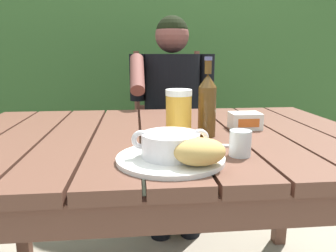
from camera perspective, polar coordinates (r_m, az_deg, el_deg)
dining_table at (r=1.17m, az=-0.85°, el=-5.16°), size 1.43×0.97×0.75m
hedge_backdrop at (r=2.92m, az=-2.53°, el=14.04°), size 3.88×0.94×2.61m
chair_near_diner at (r=2.11m, az=0.18°, el=-1.85°), size 0.44×0.46×1.04m
person_eating at (r=1.87m, az=0.74°, el=3.37°), size 0.48×0.47×1.23m
serving_plate at (r=0.85m, az=0.44°, el=-5.71°), size 0.28×0.28×0.01m
soup_bowl at (r=0.84m, az=0.45°, el=-3.19°), size 0.20×0.15×0.07m
bread_roll at (r=0.78m, az=5.59°, el=-4.50°), size 0.14×0.11×0.07m
beer_glass at (r=1.03m, az=1.87°, el=1.94°), size 0.08×0.08×0.16m
beer_bottle at (r=1.08m, az=6.88°, el=3.83°), size 0.06×0.06×0.26m
water_glass_small at (r=0.90m, az=12.53°, el=-2.95°), size 0.06×0.06×0.07m
butter_tub at (r=1.23m, az=13.34°, el=0.91°), size 0.11×0.08×0.06m
table_knife at (r=0.99m, az=7.38°, el=-3.28°), size 0.15×0.05×0.01m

